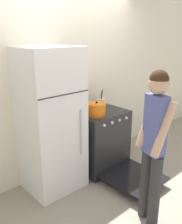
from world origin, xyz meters
The scene contains 8 objects.
ground_plane centered at (0.00, 0.00, 0.00)m, with size 14.00×14.00×0.00m, color gray.
wall_back centered at (0.00, 0.03, 1.27)m, with size 10.00×0.06×2.55m.
refrigerator centered at (-0.49, -0.30, 0.91)m, with size 0.70×0.63×1.83m.
stove_range centered at (0.30, -0.37, 0.44)m, with size 0.73×1.37×0.89m.
dutch_oven_pot centered at (0.13, -0.46, 0.98)m, with size 0.30×0.26×0.20m.
tea_kettle centered at (0.15, -0.20, 0.95)m, with size 0.24×0.19×0.23m.
utensil_jar centered at (0.48, -0.19, 0.95)m, with size 0.10×0.10×0.27m.
person centered at (-0.10, -1.54, 0.95)m, with size 0.34×0.39×1.66m.
Camera 1 is at (-2.08, -2.81, 1.99)m, focal length 40.00 mm.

